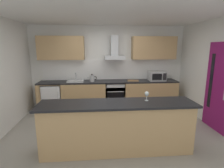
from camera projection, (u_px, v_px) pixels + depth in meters
name	position (u px, v px, depth m)	size (l,w,h in m)	color
ground	(114.00, 132.00, 4.08)	(5.88, 4.84, 0.02)	gray
ceiling	(114.00, 13.00, 3.54)	(5.88, 4.84, 0.02)	white
wall_back	(108.00, 67.00, 5.74)	(5.88, 0.12, 2.60)	white
wall_right	(222.00, 75.00, 4.02)	(0.12, 4.84, 2.60)	white
backsplash_tile	(108.00, 69.00, 5.69)	(4.15, 0.02, 0.66)	white
counter_back	(109.00, 95.00, 5.55)	(4.29, 0.60, 0.90)	tan
counter_island	(117.00, 127.00, 3.24)	(2.84, 0.64, 0.95)	tan
upper_cabinets	(108.00, 48.00, 5.39)	(4.24, 0.32, 0.70)	tan
side_door	(218.00, 87.00, 4.04)	(0.08, 0.85, 2.05)	#7A1456
oven	(115.00, 95.00, 5.53)	(0.60, 0.62, 0.80)	slate
refrigerator	(53.00, 97.00, 5.38)	(0.58, 0.60, 0.85)	white
microwave	(157.00, 76.00, 5.49)	(0.50, 0.38, 0.30)	#B7BABC
sink	(76.00, 81.00, 5.35)	(0.50, 0.40, 0.26)	silver
kettle	(92.00, 78.00, 5.33)	(0.29, 0.15, 0.24)	#B7BABC
range_hood	(114.00, 52.00, 5.39)	(0.62, 0.45, 0.72)	#B7BABC
wine_glass	(147.00, 94.00, 3.25)	(0.08, 0.08, 0.18)	silver
chopping_board	(133.00, 81.00, 5.46)	(0.34, 0.22, 0.02)	#9E7247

